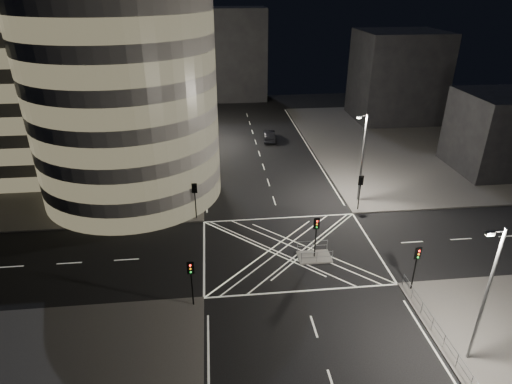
{
  "coord_description": "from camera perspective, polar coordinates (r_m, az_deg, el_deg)",
  "views": [
    {
      "loc": [
        -6.75,
        -33.01,
        22.69
      ],
      "look_at": [
        -2.49,
        6.46,
        3.0
      ],
      "focal_mm": 30.0,
      "sensor_mm": 36.0,
      "label": 1
    }
  ],
  "objects": [
    {
      "name": "sidewalk_far_right",
      "position": [
        73.42,
        23.49,
        6.22
      ],
      "size": [
        42.0,
        42.0,
        0.15
      ],
      "primitive_type": "cube",
      "color": "#52504D",
      "rests_on": "ground"
    },
    {
      "name": "office_block_rear",
      "position": [
        77.41,
        -18.24,
        16.56
      ],
      "size": [
        24.0,
        16.0,
        22.0
      ],
      "primitive_type": "cube",
      "color": "gray",
      "rests_on": "sidewalk_far_left"
    },
    {
      "name": "building_right_far",
      "position": [
        81.42,
        18.27,
        14.47
      ],
      "size": [
        14.0,
        12.0,
        15.0
      ],
      "primitive_type": "cube",
      "color": "black",
      "rests_on": "sidewalk_far_right"
    },
    {
      "name": "tree_d",
      "position": [
        62.71,
        -9.47,
        9.53
      ],
      "size": [
        4.66,
        4.66,
        7.43
      ],
      "color": "black",
      "rests_on": "sidewalk_far_left"
    },
    {
      "name": "railing_near_right",
      "position": [
        33.84,
        23.12,
        -16.78
      ],
      "size": [
        0.06,
        11.7,
        1.1
      ],
      "primitive_type": "cube",
      "color": "slate",
      "rests_on": "sidewalk_near_right"
    },
    {
      "name": "traffic_signal_fr",
      "position": [
        47.09,
        13.74,
        0.74
      ],
      "size": [
        0.55,
        0.22,
        4.0
      ],
      "color": "black",
      "rests_on": "sidewalk_far_right"
    },
    {
      "name": "street_lamp_right_far",
      "position": [
        48.17,
        13.96,
        4.72
      ],
      "size": [
        1.25,
        0.25,
        10.0
      ],
      "color": "slate",
      "rests_on": "sidewalk_far_right"
    },
    {
      "name": "traffic_signal_fl",
      "position": [
        44.5,
        -8.16,
        -0.3
      ],
      "size": [
        0.55,
        0.22,
        4.0
      ],
      "color": "black",
      "rests_on": "sidewalk_far_left"
    },
    {
      "name": "railing_island_south",
      "position": [
        38.69,
        8.13,
        -8.56
      ],
      "size": [
        2.8,
        0.06,
        1.1
      ],
      "primitive_type": "cube",
      "color": "slate",
      "rests_on": "central_island"
    },
    {
      "name": "traffic_signal_island",
      "position": [
        38.22,
        8.03,
        -5.07
      ],
      "size": [
        0.55,
        0.22,
        4.0
      ],
      "color": "black",
      "rests_on": "central_island"
    },
    {
      "name": "building_far_end",
      "position": [
        92.07,
        -4.61,
        17.75
      ],
      "size": [
        18.0,
        8.0,
        18.0
      ],
      "primitive_type": "cube",
      "color": "black",
      "rests_on": "ground"
    },
    {
      "name": "railing_island_north",
      "position": [
        40.13,
        7.53,
        -7.11
      ],
      "size": [
        2.8,
        0.06,
        1.1
      ],
      "primitive_type": "cube",
      "color": "slate",
      "rests_on": "central_island"
    },
    {
      "name": "traffic_signal_nl",
      "position": [
        32.9,
        -8.64,
        -10.93
      ],
      "size": [
        0.55,
        0.22,
        4.0
      ],
      "color": "black",
      "rests_on": "sidewalk_near_left"
    },
    {
      "name": "sidewalk_far_left",
      "position": [
        67.88,
        -24.97,
        4.38
      ],
      "size": [
        42.0,
        42.0,
        0.15
      ],
      "primitive_type": "cube",
      "color": "#52504D",
      "rests_on": "ground"
    },
    {
      "name": "tree_a",
      "position": [
        45.85,
        -10.37,
        2.83
      ],
      "size": [
        4.32,
        4.32,
        7.05
      ],
      "color": "black",
      "rests_on": "sidewalk_far_left"
    },
    {
      "name": "sedan",
      "position": [
        67.74,
        1.77,
        7.52
      ],
      "size": [
        2.18,
        5.08,
        1.63
      ],
      "primitive_type": "imported",
      "rotation": [
        0.0,
        0.0,
        3.05
      ],
      "color": "black",
      "rests_on": "ground"
    },
    {
      "name": "tree_e",
      "position": [
        68.66,
        -9.22,
        10.4
      ],
      "size": [
        3.73,
        3.73,
        6.19
      ],
      "color": "black",
      "rests_on": "sidewalk_far_left"
    },
    {
      "name": "central_island",
      "position": [
        39.76,
        7.77,
        -8.57
      ],
      "size": [
        3.0,
        2.0,
        0.15
      ],
      "primitive_type": "cube",
      "color": "slate",
      "rests_on": "ground"
    },
    {
      "name": "ground",
      "position": [
        40.62,
        4.51,
        -7.67
      ],
      "size": [
        120.0,
        120.0,
        0.0
      ],
      "primitive_type": "plane",
      "color": "black",
      "rests_on": "ground"
    },
    {
      "name": "street_lamp_left_far",
      "position": [
        65.36,
        -8.46,
        10.88
      ],
      "size": [
        1.25,
        0.25,
        10.0
      ],
      "color": "slate",
      "rests_on": "sidewalk_far_left"
    },
    {
      "name": "street_lamp_right_near",
      "position": [
        30.29,
        28.29,
        -11.8
      ],
      "size": [
        1.25,
        0.25,
        10.0
      ],
      "color": "slate",
      "rests_on": "sidewalk_near_right"
    },
    {
      "name": "tree_c",
      "position": [
        56.95,
        -9.73,
        7.93
      ],
      "size": [
        4.4,
        4.4,
        7.43
      ],
      "color": "black",
      "rests_on": "sidewalk_far_left"
    },
    {
      "name": "tree_b",
      "position": [
        51.36,
        -10.01,
        5.63
      ],
      "size": [
        4.56,
        4.56,
        7.33
      ],
      "color": "black",
      "rests_on": "sidewalk_far_left"
    },
    {
      "name": "building_right_near",
      "position": [
        63.72,
        29.63,
        6.93
      ],
      "size": [
        10.0,
        10.0,
        10.0
      ],
      "primitive_type": "cube",
      "color": "black",
      "rests_on": "sidewalk_far_right"
    },
    {
      "name": "street_lamp_left_near",
      "position": [
        48.24,
        -8.99,
        5.22
      ],
      "size": [
        1.25,
        0.25,
        10.0
      ],
      "color": "slate",
      "rests_on": "sidewalk_far_left"
    },
    {
      "name": "office_tower_curved",
      "position": [
        54.53,
        -21.58,
        14.01
      ],
      "size": [
        30.0,
        29.0,
        27.2
      ],
      "color": "gray",
      "rests_on": "sidewalk_far_left"
    },
    {
      "name": "traffic_signal_nr",
      "position": [
        36.33,
        20.61,
        -8.54
      ],
      "size": [
        0.55,
        0.22,
        4.0
      ],
      "color": "black",
      "rests_on": "sidewalk_near_right"
    }
  ]
}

